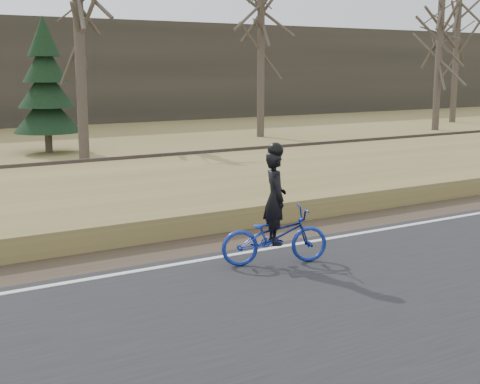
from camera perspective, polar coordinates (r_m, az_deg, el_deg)
ground at (r=15.15m, az=18.28°, el=-2.47°), size 120.00×120.00×0.00m
edge_line at (r=15.26m, az=17.73°, el=-2.09°), size 120.00×0.12×0.01m
shoulder at (r=15.92m, az=15.01°, el=-1.60°), size 120.00×1.60×0.04m
embankment at (r=18.03m, az=8.14°, el=0.72°), size 120.00×5.00×0.44m
ballast at (r=21.06m, az=1.55°, el=2.26°), size 120.00×3.00×0.45m
railroad at (r=21.01m, az=1.56°, el=3.08°), size 120.00×2.40×0.29m
treeline_backdrop at (r=41.06m, az=-15.65°, el=9.85°), size 120.00×4.00×6.00m
cyclist at (r=11.06m, az=2.99°, el=-2.96°), size 1.90×1.17×2.03m
bare_tree_near_left at (r=23.65m, az=-13.49°, el=11.07°), size 0.36×0.36×7.18m
bare_tree_center at (r=31.88m, az=1.79°, el=11.73°), size 0.36×0.36×7.80m
bare_tree_right at (r=36.80m, az=16.60°, el=10.78°), size 0.36×0.36×7.31m
bare_tree_far_right at (r=42.36m, az=17.97°, el=11.31°), size 0.36×0.36×8.31m
conifer at (r=27.01m, az=-16.24°, el=8.47°), size 2.60×2.60×5.21m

